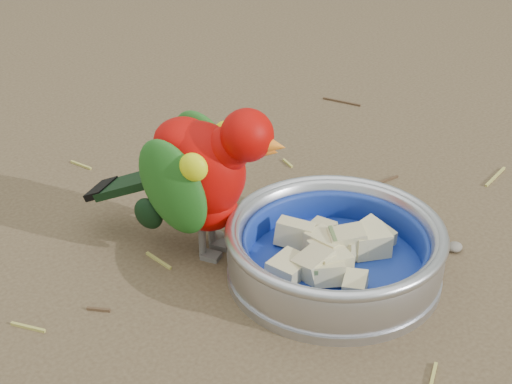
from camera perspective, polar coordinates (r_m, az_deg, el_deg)
ground at (r=0.83m, az=-0.84°, el=-6.78°), size 60.00×60.00×0.00m
food_bowl at (r=0.84m, az=5.67°, el=-5.65°), size 0.23×0.23×0.02m
bowl_wall at (r=0.82m, az=5.77°, el=-3.95°), size 0.23×0.23×0.04m
fruit_wedges at (r=0.83m, az=5.75°, el=-4.35°), size 0.14×0.14×0.03m
lory_parrot at (r=0.84m, az=-3.97°, el=0.68°), size 0.19×0.24×0.17m
ground_debris at (r=0.89m, az=-2.29°, el=-3.64°), size 0.90×0.80×0.01m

